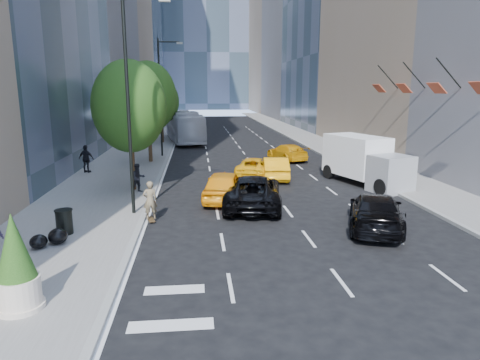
{
  "coord_description": "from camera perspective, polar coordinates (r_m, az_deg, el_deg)",
  "views": [
    {
      "loc": [
        -3.44,
        -16.08,
        5.95
      ],
      "look_at": [
        -1.37,
        4.19,
        1.6
      ],
      "focal_mm": 32.0,
      "sensor_mm": 36.0,
      "label": 1
    }
  ],
  "objects": [
    {
      "name": "tree_near",
      "position": [
        25.38,
        -14.54,
        9.46
      ],
      "size": [
        4.2,
        4.2,
        7.46
      ],
      "color": "#322013",
      "rests_on": "sidewalk_left"
    },
    {
      "name": "sidewalk_right",
      "position": [
        48.36,
        10.39,
        4.87
      ],
      "size": [
        4.0,
        120.0,
        0.15
      ],
      "primitive_type": "cube",
      "color": "slate",
      "rests_on": "ground"
    },
    {
      "name": "city_bus",
      "position": [
        49.7,
        -7.43,
        7.08
      ],
      "size": [
        4.85,
        12.77,
        3.47
      ],
      "primitive_type": "imported",
      "rotation": [
        0.0,
        0.0,
        0.16
      ],
      "color": "silver",
      "rests_on": "ground"
    },
    {
      "name": "facade_flags",
      "position": [
        29.64,
        23.03,
        11.57
      ],
      "size": [
        1.85,
        13.3,
        2.05
      ],
      "color": "black",
      "rests_on": "ground"
    },
    {
      "name": "taxi_a",
      "position": [
        23.2,
        -2.12,
        -0.74
      ],
      "size": [
        2.86,
        5.1,
        1.64
      ],
      "primitive_type": "imported",
      "rotation": [
        0.0,
        0.0,
        2.94
      ],
      "color": "#FF9D0D",
      "rests_on": "ground"
    },
    {
      "name": "tower_right_far",
      "position": [
        118.42,
        7.14,
        21.21
      ],
      "size": [
        20.0,
        24.0,
        50.0
      ],
      "primitive_type": "cube",
      "color": "gray",
      "rests_on": "ground"
    },
    {
      "name": "sidewalk_left",
      "position": [
        46.78,
        -12.65,
        4.54
      ],
      "size": [
        6.0,
        120.0,
        0.15
      ],
      "primitive_type": "cube",
      "color": "slate",
      "rests_on": "ground"
    },
    {
      "name": "tree_far",
      "position": [
        48.24,
        -10.47,
        10.28
      ],
      "size": [
        3.9,
        3.9,
        6.92
      ],
      "color": "#322013",
      "rests_on": "sidewalk_left"
    },
    {
      "name": "black_sedan_mercedes",
      "position": [
        19.41,
        17.64,
        -3.99
      ],
      "size": [
        3.92,
        5.77,
        1.55
      ],
      "primitive_type": "imported",
      "rotation": [
        0.0,
        0.0,
        2.78
      ],
      "color": "black",
      "rests_on": "ground"
    },
    {
      "name": "garbage_bags",
      "position": [
        17.75,
        -23.98,
        -7.12
      ],
      "size": [
        1.23,
        1.18,
        0.61
      ],
      "color": "black",
      "rests_on": "sidewalk_left"
    },
    {
      "name": "taxi_d",
      "position": [
        36.62,
        6.29,
        3.71
      ],
      "size": [
        3.19,
        5.08,
        1.37
      ],
      "primitive_type": "imported",
      "rotation": [
        0.0,
        0.0,
        3.43
      ],
      "color": "orange",
      "rests_on": "ground"
    },
    {
      "name": "skateboarder",
      "position": [
        19.85,
        -11.89,
        -2.99
      ],
      "size": [
        0.73,
        0.58,
        1.77
      ],
      "primitive_type": "imported",
      "rotation": [
        0.0,
        0.0,
        3.41
      ],
      "color": "#716246",
      "rests_on": "ground"
    },
    {
      "name": "pedestrian_b",
      "position": [
        32.02,
        -19.8,
        2.67
      ],
      "size": [
        1.24,
        0.81,
        1.95
      ],
      "primitive_type": "imported",
      "rotation": [
        0.0,
        0.0,
        2.83
      ],
      "color": "black",
      "rests_on": "sidewalk_left"
    },
    {
      "name": "lamp_far",
      "position": [
        38.19,
        -10.37,
        11.65
      ],
      "size": [
        2.13,
        0.22,
        10.0
      ],
      "color": "black",
      "rests_on": "sidewalk_left"
    },
    {
      "name": "black_sedan_lincoln",
      "position": [
        21.87,
        1.74,
        -1.5
      ],
      "size": [
        3.63,
        6.29,
        1.65
      ],
      "primitive_type": "imported",
      "rotation": [
        0.0,
        0.0,
        2.99
      ],
      "color": "black",
      "rests_on": "ground"
    },
    {
      "name": "taxi_c",
      "position": [
        29.82,
        1.86,
        1.78
      ],
      "size": [
        3.26,
        5.0,
        1.28
      ],
      "primitive_type": "imported",
      "rotation": [
        0.0,
        0.0,
        2.87
      ],
      "color": "#FFB80D",
      "rests_on": "ground"
    },
    {
      "name": "tree_mid",
      "position": [
        35.28,
        -12.16,
        10.75
      ],
      "size": [
        4.5,
        4.5,
        7.99
      ],
      "color": "#322013",
      "rests_on": "sidewalk_left"
    },
    {
      "name": "taxi_b",
      "position": [
        28.84,
        4.7,
        1.63
      ],
      "size": [
        2.07,
        4.72,
        1.51
      ],
      "primitive_type": "imported",
      "rotation": [
        0.0,
        0.0,
        3.04
      ],
      "color": "orange",
      "rests_on": "ground"
    },
    {
      "name": "pedestrian_a",
      "position": [
        25.04,
        -13.42,
        0.26
      ],
      "size": [
        1.01,
        0.95,
        1.66
      ],
      "primitive_type": "imported",
      "rotation": [
        0.0,
        0.0,
        0.53
      ],
      "color": "black",
      "rests_on": "sidewalk_left"
    },
    {
      "name": "box_truck",
      "position": [
        28.16,
        16.27,
        2.53
      ],
      "size": [
        4.08,
        6.66,
        3.0
      ],
      "rotation": [
        0.0,
        0.0,
        0.32
      ],
      "color": "white",
      "rests_on": "ground"
    },
    {
      "name": "traffic_signal",
      "position": [
        56.18,
        -8.99,
        10.15
      ],
      "size": [
        2.48,
        0.53,
        5.2
      ],
      "color": "black",
      "rests_on": "sidewalk_left"
    },
    {
      "name": "planter_shrub",
      "position": [
        12.93,
        -27.7,
        -9.88
      ],
      "size": [
        1.12,
        1.12,
        2.68
      ],
      "color": "beige",
      "rests_on": "sidewalk_left"
    },
    {
      "name": "ground",
      "position": [
        17.48,
        5.94,
        -7.91
      ],
      "size": [
        160.0,
        160.0,
        0.0
      ],
      "primitive_type": "plane",
      "color": "black",
      "rests_on": "ground"
    },
    {
      "name": "lamp_near",
      "position": [
        20.28,
        -14.28,
        11.3
      ],
      "size": [
        2.13,
        0.22,
        10.0
      ],
      "color": "black",
      "rests_on": "sidewalk_left"
    },
    {
      "name": "trash_can",
      "position": [
        18.87,
        -22.38,
        -5.23
      ],
      "size": [
        0.65,
        0.65,
        0.98
      ],
      "primitive_type": "cylinder",
      "color": "black",
      "rests_on": "sidewalk_left"
    }
  ]
}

